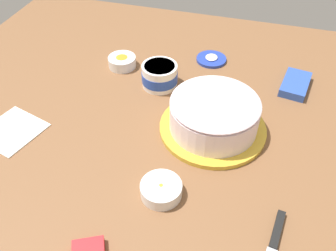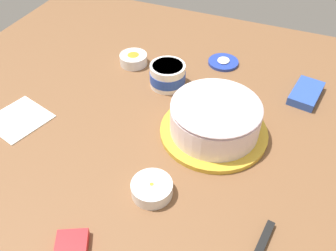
{
  "view_description": "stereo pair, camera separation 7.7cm",
  "coord_description": "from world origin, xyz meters",
  "px_view_note": "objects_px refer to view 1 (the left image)",
  "views": [
    {
      "loc": [
        -0.64,
        -0.25,
        0.69
      ],
      "look_at": [
        0.03,
        -0.06,
        0.04
      ],
      "focal_mm": 37.97,
      "sensor_mm": 36.0,
      "label": 1
    },
    {
      "loc": [
        -0.61,
        -0.33,
        0.69
      ],
      "look_at": [
        0.03,
        -0.06,
        0.04
      ],
      "focal_mm": 37.97,
      "sensor_mm": 36.0,
      "label": 2
    }
  ],
  "objects_px": {
    "candy_box_upper": "(295,84)",
    "frosting_tub_lid": "(211,59)",
    "sprinkle_bowl_orange": "(122,61)",
    "paper_napkin": "(12,130)",
    "spreading_knife": "(272,249)",
    "frosted_cake": "(214,115)",
    "sprinkle_bowl_yellow": "(161,189)",
    "frosting_tub": "(160,75)"
  },
  "relations": [
    {
      "from": "frosting_tub_lid",
      "to": "spreading_knife",
      "type": "bearing_deg",
      "value": -158.86
    },
    {
      "from": "candy_box_upper",
      "to": "frosting_tub_lid",
      "type": "bearing_deg",
      "value": 83.92
    },
    {
      "from": "frosted_cake",
      "to": "candy_box_upper",
      "type": "bearing_deg",
      "value": -39.18
    },
    {
      "from": "sprinkle_bowl_yellow",
      "to": "frosting_tub",
      "type": "bearing_deg",
      "value": 17.54
    },
    {
      "from": "paper_napkin",
      "to": "spreading_knife",
      "type": "bearing_deg",
      "value": -102.45
    },
    {
      "from": "sprinkle_bowl_orange",
      "to": "spreading_knife",
      "type": "bearing_deg",
      "value": -135.05
    },
    {
      "from": "sprinkle_bowl_orange",
      "to": "candy_box_upper",
      "type": "bearing_deg",
      "value": -86.03
    },
    {
      "from": "frosting_tub",
      "to": "candy_box_upper",
      "type": "bearing_deg",
      "value": -75.74
    },
    {
      "from": "frosting_tub",
      "to": "sprinkle_bowl_yellow",
      "type": "bearing_deg",
      "value": -162.46
    },
    {
      "from": "frosting_tub",
      "to": "sprinkle_bowl_orange",
      "type": "xyz_separation_m",
      "value": [
        0.07,
        0.15,
        -0.02
      ]
    },
    {
      "from": "sprinkle_bowl_orange",
      "to": "frosting_tub_lid",
      "type": "bearing_deg",
      "value": -67.26
    },
    {
      "from": "frosting_tub",
      "to": "frosting_tub_lid",
      "type": "relative_size",
      "value": 1.09
    },
    {
      "from": "spreading_knife",
      "to": "paper_napkin",
      "type": "relative_size",
      "value": 1.58
    },
    {
      "from": "frosting_tub_lid",
      "to": "paper_napkin",
      "type": "relative_size",
      "value": 0.7
    },
    {
      "from": "sprinkle_bowl_orange",
      "to": "paper_napkin",
      "type": "bearing_deg",
      "value": 155.17
    },
    {
      "from": "frosting_tub",
      "to": "paper_napkin",
      "type": "relative_size",
      "value": 0.76
    },
    {
      "from": "spreading_knife",
      "to": "candy_box_upper",
      "type": "bearing_deg",
      "value": -2.83
    },
    {
      "from": "sprinkle_bowl_yellow",
      "to": "spreading_knife",
      "type": "bearing_deg",
      "value": -105.36
    },
    {
      "from": "frosted_cake",
      "to": "frosting_tub_lid",
      "type": "xyz_separation_m",
      "value": [
        0.35,
        0.07,
        -0.05
      ]
    },
    {
      "from": "sprinkle_bowl_orange",
      "to": "paper_napkin",
      "type": "relative_size",
      "value": 0.63
    },
    {
      "from": "spreading_knife",
      "to": "paper_napkin",
      "type": "height_order",
      "value": "spreading_knife"
    },
    {
      "from": "frosting_tub_lid",
      "to": "spreading_knife",
      "type": "distance_m",
      "value": 0.71
    },
    {
      "from": "paper_napkin",
      "to": "candy_box_upper",
      "type": "bearing_deg",
      "value": -60.49
    },
    {
      "from": "frosted_cake",
      "to": "frosting_tub",
      "type": "distance_m",
      "value": 0.26
    },
    {
      "from": "frosted_cake",
      "to": "sprinkle_bowl_yellow",
      "type": "relative_size",
      "value": 3.03
    },
    {
      "from": "spreading_knife",
      "to": "frosted_cake",
      "type": "bearing_deg",
      "value": 30.23
    },
    {
      "from": "sprinkle_bowl_orange",
      "to": "sprinkle_bowl_yellow",
      "type": "xyz_separation_m",
      "value": [
        -0.47,
        -0.28,
        -0.0
      ]
    },
    {
      "from": "candy_box_upper",
      "to": "frosting_tub",
      "type": "bearing_deg",
      "value": 113.89
    },
    {
      "from": "candy_box_upper",
      "to": "paper_napkin",
      "type": "bearing_deg",
      "value": 129.14
    },
    {
      "from": "spreading_knife",
      "to": "frosting_tub",
      "type": "bearing_deg",
      "value": 39.13
    },
    {
      "from": "paper_napkin",
      "to": "frosted_cake",
      "type": "bearing_deg",
      "value": -73.3
    },
    {
      "from": "frosting_tub_lid",
      "to": "sprinkle_bowl_yellow",
      "type": "bearing_deg",
      "value": 179.66
    },
    {
      "from": "frosting_tub_lid",
      "to": "paper_napkin",
      "type": "xyz_separation_m",
      "value": [
        -0.51,
        0.47,
        -0.0
      ]
    },
    {
      "from": "spreading_knife",
      "to": "candy_box_upper",
      "type": "height_order",
      "value": "candy_box_upper"
    },
    {
      "from": "frosting_tub_lid",
      "to": "sprinkle_bowl_orange",
      "type": "relative_size",
      "value": 1.12
    },
    {
      "from": "frosting_tub",
      "to": "sprinkle_bowl_orange",
      "type": "distance_m",
      "value": 0.17
    },
    {
      "from": "frosted_cake",
      "to": "candy_box_upper",
      "type": "xyz_separation_m",
      "value": [
        0.26,
        -0.22,
        -0.04
      ]
    },
    {
      "from": "frosting_tub_lid",
      "to": "candy_box_upper",
      "type": "relative_size",
      "value": 0.75
    },
    {
      "from": "spreading_knife",
      "to": "paper_napkin",
      "type": "xyz_separation_m",
      "value": [
        0.16,
        0.72,
        -0.0
      ]
    },
    {
      "from": "frosting_tub_lid",
      "to": "candy_box_upper",
      "type": "distance_m",
      "value": 0.3
    },
    {
      "from": "frosting_tub_lid",
      "to": "sprinkle_bowl_orange",
      "type": "bearing_deg",
      "value": 112.74
    },
    {
      "from": "sprinkle_bowl_yellow",
      "to": "paper_napkin",
      "type": "xyz_separation_m",
      "value": [
        0.09,
        0.46,
        -0.02
      ]
    }
  ]
}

